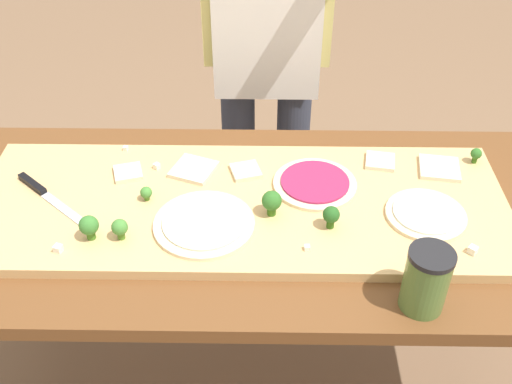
{
  "coord_description": "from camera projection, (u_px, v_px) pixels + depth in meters",
  "views": [
    {
      "loc": [
        0.01,
        -1.18,
        1.8
      ],
      "look_at": [
        -0.01,
        0.05,
        0.8
      ],
      "focal_mm": 42.49,
      "sensor_mm": 36.0,
      "label": 1
    }
  ],
  "objects": [
    {
      "name": "prep_table",
      "position": [
        260.0,
        241.0,
        1.63
      ],
      "size": [
        1.66,
        0.77,
        0.78
      ],
      "color": "brown",
      "rests_on": "ground"
    },
    {
      "name": "cutting_board",
      "position": [
        241.0,
        205.0,
        1.56
      ],
      "size": [
        1.37,
        0.5,
        0.03
      ],
      "primitive_type": "cube",
      "color": "tan",
      "rests_on": "prep_table"
    },
    {
      "name": "chefs_knife",
      "position": [
        43.0,
        193.0,
        1.57
      ],
      "size": [
        0.24,
        0.21,
        0.02
      ],
      "color": "#B7BABF",
      "rests_on": "cutting_board"
    },
    {
      "name": "pizza_whole_cheese_artichoke",
      "position": [
        204.0,
        223.0,
        1.48
      ],
      "size": [
        0.25,
        0.25,
        0.02
      ],
      "color": "beige",
      "rests_on": "cutting_board"
    },
    {
      "name": "pizza_whole_white_garlic",
      "position": [
        426.0,
        214.0,
        1.5
      ],
      "size": [
        0.2,
        0.2,
        0.02
      ],
      "color": "beige",
      "rests_on": "cutting_board"
    },
    {
      "name": "pizza_whole_beet_magenta",
      "position": [
        315.0,
        183.0,
        1.6
      ],
      "size": [
        0.22,
        0.22,
        0.02
      ],
      "color": "beige",
      "rests_on": "cutting_board"
    },
    {
      "name": "pizza_slice_near_right",
      "position": [
        128.0,
        173.0,
        1.64
      ],
      "size": [
        0.09,
        0.09,
        0.01
      ],
      "primitive_type": "cube",
      "rotation": [
        0.0,
        0.0,
        0.29
      ],
      "color": "beige",
      "rests_on": "cutting_board"
    },
    {
      "name": "pizza_slice_near_left",
      "position": [
        439.0,
        168.0,
        1.65
      ],
      "size": [
        0.12,
        0.12,
        0.01
      ],
      "primitive_type": "cube",
      "rotation": [
        0.0,
        0.0,
        -0.15
      ],
      "color": "beige",
      "rests_on": "cutting_board"
    },
    {
      "name": "pizza_slice_far_right",
      "position": [
        246.0,
        171.0,
        1.64
      ],
      "size": [
        0.09,
        0.09,
        0.01
      ],
      "primitive_type": "cube",
      "rotation": [
        0.0,
        0.0,
        0.29
      ],
      "color": "beige",
      "rests_on": "cutting_board"
    },
    {
      "name": "pizza_slice_far_left",
      "position": [
        194.0,
        169.0,
        1.65
      ],
      "size": [
        0.14,
        0.14,
        0.01
      ],
      "primitive_type": "cube",
      "rotation": [
        0.0,
        0.0,
        -0.37
      ],
      "color": "beige",
      "rests_on": "cutting_board"
    },
    {
      "name": "pizza_slice_center",
      "position": [
        380.0,
        161.0,
        1.68
      ],
      "size": [
        0.09,
        0.09,
        0.01
      ],
      "primitive_type": "cube",
      "rotation": [
        0.0,
        0.0,
        -0.18
      ],
      "color": "beige",
      "rests_on": "cutting_board"
    },
    {
      "name": "broccoli_floret_front_mid",
      "position": [
        120.0,
        228.0,
        1.42
      ],
      "size": [
        0.04,
        0.04,
        0.06
      ],
      "color": "#487A23",
      "rests_on": "cutting_board"
    },
    {
      "name": "broccoli_floret_front_right",
      "position": [
        146.0,
        193.0,
        1.54
      ],
      "size": [
        0.03,
        0.03,
        0.04
      ],
      "color": "#487A23",
      "rests_on": "cutting_board"
    },
    {
      "name": "broccoli_floret_back_mid",
      "position": [
        89.0,
        226.0,
        1.42
      ],
      "size": [
        0.05,
        0.05,
        0.06
      ],
      "color": "#3F7220",
      "rests_on": "cutting_board"
    },
    {
      "name": "broccoli_floret_back_left",
      "position": [
        331.0,
        215.0,
        1.45
      ],
      "size": [
        0.04,
        0.04,
        0.06
      ],
      "color": "#2C5915",
      "rests_on": "cutting_board"
    },
    {
      "name": "broccoli_floret_back_right",
      "position": [
        476.0,
        154.0,
        1.67
      ],
      "size": [
        0.03,
        0.03,
        0.05
      ],
      "color": "#366618",
      "rests_on": "cutting_board"
    },
    {
      "name": "broccoli_floret_front_left",
      "position": [
        272.0,
        201.0,
        1.49
      ],
      "size": [
        0.05,
        0.05,
        0.07
      ],
      "color": "#366618",
      "rests_on": "cutting_board"
    },
    {
      "name": "cheese_crumble_a",
      "position": [
        157.0,
        166.0,
        1.66
      ],
      "size": [
        0.02,
        0.02,
        0.02
      ],
      "primitive_type": "cube",
      "rotation": [
        0.0,
        0.0,
        0.89
      ],
      "color": "white",
      "rests_on": "cutting_board"
    },
    {
      "name": "cheese_crumble_b",
      "position": [
        473.0,
        250.0,
        1.4
      ],
      "size": [
        0.03,
        0.03,
        0.02
      ],
      "primitive_type": "cube",
      "rotation": [
        0.0,
        0.0,
        0.81
      ],
      "color": "white",
      "rests_on": "cutting_board"
    },
    {
      "name": "cheese_crumble_c",
      "position": [
        126.0,
        148.0,
        1.73
      ],
      "size": [
        0.02,
        0.02,
        0.01
      ],
      "primitive_type": "cube",
      "rotation": [
        0.0,
        0.0,
        1.31
      ],
      "color": "white",
      "rests_on": "cutting_board"
    },
    {
      "name": "cheese_crumble_e",
      "position": [
        58.0,
        249.0,
        1.4
      ],
      "size": [
        0.02,
        0.02,
        0.02
      ],
      "primitive_type": "cube",
      "rotation": [
        0.0,
        0.0,
        1.24
      ],
      "color": "white",
      "rests_on": "cutting_board"
    },
    {
      "name": "cheese_crumble_f",
      "position": [
        307.0,
        248.0,
        1.41
      ],
      "size": [
        0.01,
        0.01,
        0.01
      ],
      "primitive_type": "cube",
      "rotation": [
        0.0,
        0.0,
        0.07
      ],
      "color": "white",
      "rests_on": "cutting_board"
    },
    {
      "name": "sauce_jar",
      "position": [
        426.0,
        280.0,
        1.27
      ],
      "size": [
        0.1,
        0.1,
        0.16
      ],
      "color": "#517033",
      "rests_on": "prep_table"
    },
    {
      "name": "cook_center",
      "position": [
        267.0,
        26.0,
        1.94
      ],
      "size": [
        0.54,
        0.39,
        1.67
      ],
      "color": "#333847",
      "rests_on": "ground"
    }
  ]
}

